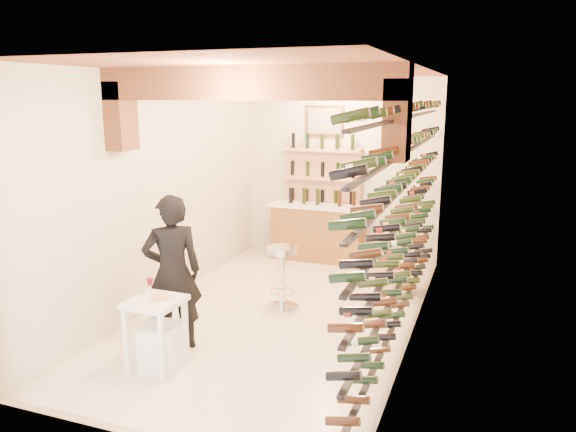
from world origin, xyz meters
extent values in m
plane|color=#F0E8CF|center=(0.00, 0.00, 0.00)|extent=(6.00, 6.00, 0.00)
cube|color=beige|center=(0.00, 3.00, 1.60)|extent=(3.50, 0.02, 3.20)
cube|color=beige|center=(0.00, -3.00, 1.60)|extent=(3.50, 0.02, 3.20)
cube|color=beige|center=(-1.75, 0.00, 1.60)|extent=(0.02, 6.00, 3.20)
cube|color=beige|center=(1.75, 0.00, 1.60)|extent=(0.02, 6.00, 3.20)
cube|color=brown|center=(0.00, 0.00, 3.20)|extent=(3.50, 6.00, 0.02)
cube|color=#9B5936|center=(0.00, -1.00, 3.02)|extent=(3.50, 0.35, 0.36)
cube|color=#9B5936|center=(-1.63, -1.00, 2.65)|extent=(0.24, 0.35, 0.80)
cube|color=#9B5936|center=(1.63, -1.00, 2.65)|extent=(0.24, 0.35, 0.80)
cube|color=black|center=(1.59, 0.00, 0.25)|extent=(0.06, 5.70, 0.03)
cube|color=black|center=(1.59, 0.00, 0.65)|extent=(0.06, 5.70, 0.03)
cube|color=black|center=(1.59, 0.00, 1.05)|extent=(0.06, 5.70, 0.03)
cube|color=black|center=(1.59, 0.00, 1.45)|extent=(0.06, 5.70, 0.03)
cube|color=black|center=(1.59, 0.00, 1.85)|extent=(0.06, 5.70, 0.03)
cube|color=black|center=(1.59, 0.00, 2.25)|extent=(0.06, 5.70, 0.03)
cube|color=black|center=(1.59, 0.00, 2.65)|extent=(0.06, 5.70, 0.03)
cube|color=#93602D|center=(-0.30, 2.65, 0.48)|extent=(1.60, 0.55, 0.96)
cube|color=white|center=(-0.30, 2.65, 0.98)|extent=(1.70, 0.62, 0.05)
cube|color=tan|center=(-0.30, 2.92, 1.00)|extent=(1.40, 0.10, 2.00)
cube|color=tan|center=(-0.30, 2.82, 0.45)|extent=(1.40, 0.28, 0.04)
cube|color=tan|center=(-0.30, 2.82, 0.95)|extent=(1.40, 0.28, 0.04)
cube|color=tan|center=(-0.30, 2.82, 1.45)|extent=(1.40, 0.28, 0.04)
cube|color=tan|center=(-0.30, 2.82, 1.95)|extent=(1.40, 0.28, 0.04)
cube|color=brown|center=(-0.30, 2.97, 2.45)|extent=(0.70, 0.04, 0.55)
cube|color=#99998C|center=(-0.30, 2.94, 2.45)|extent=(0.60, 0.01, 0.45)
cube|color=white|center=(-0.69, -1.88, 0.77)|extent=(0.56, 0.56, 0.05)
cube|color=white|center=(-0.92, -2.09, 0.37)|extent=(0.05, 0.05, 0.74)
cube|color=white|center=(-0.48, -2.10, 0.37)|extent=(0.05, 0.05, 0.74)
cube|color=white|center=(-0.91, -1.65, 0.37)|extent=(0.05, 0.05, 0.74)
cube|color=white|center=(-0.47, -1.66, 0.37)|extent=(0.05, 0.05, 0.74)
cylinder|color=white|center=(-0.64, -1.86, 0.80)|extent=(0.25, 0.25, 0.02)
cylinder|color=#BF7266|center=(-0.64, -1.86, 0.82)|extent=(0.19, 0.19, 0.02)
cube|color=white|center=(-0.88, -2.00, 0.80)|extent=(0.16, 0.16, 0.02)
cylinder|color=white|center=(-0.85, -1.72, 0.79)|extent=(0.07, 0.07, 0.00)
cylinder|color=white|center=(-0.85, -1.72, 0.84)|extent=(0.01, 0.01, 0.09)
cone|color=#600819|center=(-0.85, -1.72, 0.92)|extent=(0.08, 0.08, 0.08)
cube|color=white|center=(-0.65, -1.84, 0.25)|extent=(0.46, 0.46, 0.50)
imported|color=black|center=(-0.80, -1.35, 0.91)|extent=(0.79, 0.76, 1.82)
cylinder|color=silver|center=(-0.05, 0.21, 0.02)|extent=(0.46, 0.46, 0.03)
cylinder|color=silver|center=(-0.05, 0.21, 0.42)|extent=(0.09, 0.09, 0.80)
cylinder|color=silver|center=(-0.05, 0.21, 0.84)|extent=(0.43, 0.43, 0.08)
torus|color=silver|center=(-0.05, 0.21, 0.25)|extent=(0.35, 0.35, 0.03)
cube|color=tan|center=(1.26, 1.40, 0.15)|extent=(0.55, 0.42, 0.30)
cube|color=tan|center=(1.26, 1.40, 0.44)|extent=(0.51, 0.41, 0.26)
camera|label=1|loc=(2.54, -6.54, 2.89)|focal=34.52mm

